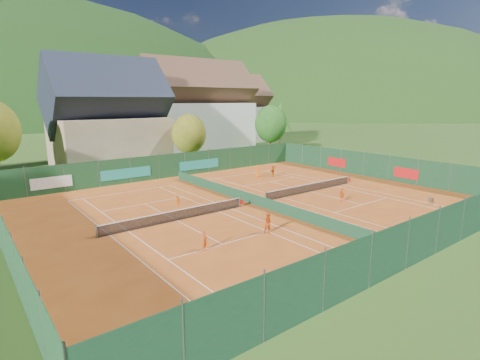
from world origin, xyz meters
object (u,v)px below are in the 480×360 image
player_right_near (342,195)px  player_right_far_a (257,171)px  chalet (108,120)px  player_left_far (177,201)px  player_right_far_b (273,171)px  ball_hopper (431,199)px  hotel_block_a (197,112)px  hotel_block_b (231,113)px  player_left_near (205,241)px  player_left_mid (269,224)px

player_right_near → player_right_far_a: player_right_far_a is taller
chalet → player_left_far: (-3.09, -26.48, -6.03)m
player_right_far_b → player_right_near: bearing=43.4°
ball_hopper → player_right_near: 8.03m
hotel_block_a → player_right_near: size_ratio=15.36×
hotel_block_b → player_left_near: 64.45m
chalet → player_left_mid: size_ratio=10.33×
player_left_far → player_right_far_a: bearing=-170.5°
player_right_far_a → chalet: bearing=-87.0°
player_left_mid → player_right_far_a: size_ratio=1.01×
player_right_far_a → player_right_far_b: (1.74, -0.97, -0.01)m
hotel_block_a → player_left_near: bearing=-121.0°
chalet → ball_hopper: size_ratio=20.25×
player_left_near → player_right_near: 16.95m
player_right_far_b → player_left_near: bearing=3.2°
player_left_far → player_right_near: 15.65m
ball_hopper → player_right_far_b: 18.94m
player_right_far_a → player_left_mid: bearing=25.9°
ball_hopper → player_left_near: 22.74m
hotel_block_b → player_right_near: 53.95m
ball_hopper → player_left_near: bearing=170.4°
player_left_near → player_left_far: size_ratio=1.13×
player_left_mid → player_left_far: 10.49m
player_right_far_a → player_left_near: bearing=15.4°
hotel_block_a → player_right_far_a: bearing=-105.7°
hotel_block_b → player_left_mid: bearing=-123.9°
player_left_mid → player_right_near: player_left_mid is taller
hotel_block_b → chalet: bearing=-157.0°
player_left_near → ball_hopper: bearing=-40.2°
player_left_far → player_right_far_b: (16.32, 4.87, 0.16)m
ball_hopper → player_left_far: size_ratio=0.67×
ball_hopper → player_left_mid: 17.41m
player_right_far_b → player_left_far: bearing=-17.3°
player_right_far_a → ball_hopper: bearing=76.5°
player_right_near → player_left_far: bearing=85.2°
hotel_block_b → player_left_mid: (-34.16, -50.79, -5.84)m
player_left_far → hotel_block_b: bearing=-144.0°
player_right_far_b → hotel_block_a: bearing=-135.7°
player_right_near → player_right_far_b: (2.93, 12.97, 0.06)m
hotel_block_a → player_left_near: (-25.53, -42.55, -6.71)m
player_left_mid → player_right_far_b: size_ratio=1.03×
player_left_mid → player_right_near: bearing=37.4°
hotel_block_a → player_left_near: size_ratio=15.98×
chalet → player_right_near: bearing=-73.4°
chalet → player_left_near: (-6.53, -36.55, -5.95)m
player_left_far → hotel_block_a: bearing=-136.5°
player_right_near → hotel_block_a: bearing=14.2°
hotel_block_a → player_left_mid: hotel_block_a is taller
player_left_mid → hotel_block_b: bearing=82.5°
player_right_near → player_right_far_a: size_ratio=0.91×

